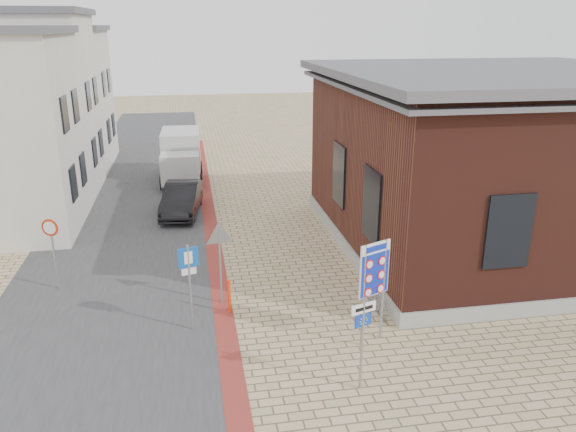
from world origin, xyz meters
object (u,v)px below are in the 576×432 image
object	(u,v)px
sedan	(182,199)
box_truck	(181,156)
border_sign	(374,271)
bollard	(229,297)
parking_sign	(189,273)
essen_sign	(363,330)

from	to	relation	value
sedan	box_truck	xyz separation A→B (m)	(0.00, 5.95, 0.68)
border_sign	bollard	world-z (taller)	border_sign
parking_sign	sedan	bearing A→B (deg)	75.78
sedan	bollard	xyz separation A→B (m)	(1.40, -9.93, -0.16)
sedan	essen_sign	size ratio (longest dim) A/B	1.78
parking_sign	bollard	distance (m)	1.87
sedan	box_truck	distance (m)	5.99
box_truck	parking_sign	distance (m)	16.69
sedan	border_sign	world-z (taller)	border_sign
border_sign	essen_sign	distance (m)	2.26
essen_sign	bollard	xyz separation A→B (m)	(-2.80, 4.30, -1.05)
essen_sign	bollard	bearing A→B (deg)	105.09
bollard	box_truck	bearing A→B (deg)	95.02
border_sign	essen_sign	size ratio (longest dim) A/B	1.21
essen_sign	parking_sign	size ratio (longest dim) A/B	0.93
sedan	essen_sign	xyz separation A→B (m)	(4.20, -14.23, 0.89)
border_sign	parking_sign	distance (m)	5.10
border_sign	sedan	bearing A→B (deg)	88.98
sedan	bollard	distance (m)	10.03
essen_sign	parking_sign	world-z (taller)	parking_sign
box_truck	essen_sign	world-z (taller)	box_truck
box_truck	bollard	bearing A→B (deg)	-83.42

